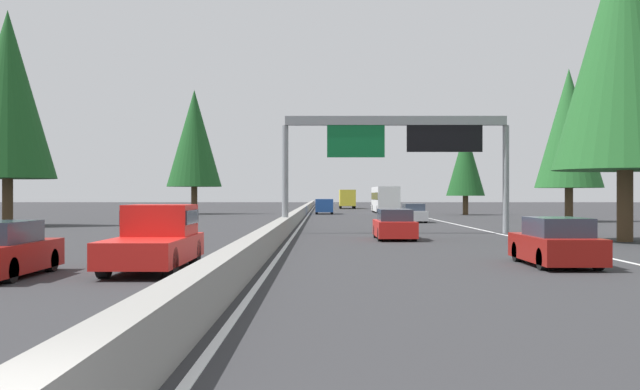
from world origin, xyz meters
TOP-DOWN VIEW (x-y plane):
  - ground_plane at (60.00, 0.00)m, footprint 320.00×320.00m
  - median_barrier at (80.00, 0.30)m, footprint 180.00×0.56m
  - shoulder_stripe_right at (70.00, -11.52)m, footprint 160.00×0.16m
  - shoulder_stripe_median at (70.00, -0.25)m, footprint 160.00×0.16m
  - sign_gantry_overhead at (38.07, -6.03)m, footprint 0.50×12.68m
  - sedan_far_center at (18.71, -8.86)m, footprint 4.40×1.80m
  - sedan_far_left at (32.27, -5.25)m, footprint 4.40×1.80m
  - sedan_near_center at (55.41, -8.92)m, footprint 4.40×1.80m
  - minivan_distant_a at (81.24, -1.98)m, footprint 5.00×1.95m
  - box_truck_mid_center at (115.04, -5.64)m, footprint 8.50×2.40m
  - bus_mid_right at (86.20, -9.23)m, footprint 11.50×2.55m
  - oncoming_near at (17.51, 3.00)m, footprint 5.60×2.00m
  - oncoming_far at (15.46, 6.60)m, footprint 4.40×1.80m
  - conifer_right_near at (30.66, -15.69)m, footprint 6.58×6.58m
  - conifer_right_mid at (57.28, -21.74)m, footprint 5.45×5.45m
  - conifer_right_far at (77.50, -17.17)m, footprint 4.12×4.12m
  - conifer_left_near at (48.05, 19.95)m, footprint 6.57×6.57m
  - conifer_left_mid at (81.36, 12.69)m, footprint 6.17×6.17m

SIDE VIEW (x-z plane):
  - ground_plane at x=60.00m, z-range 0.00..0.00m
  - shoulder_stripe_right at x=70.00m, z-range 0.00..0.01m
  - shoulder_stripe_median at x=70.00m, z-range 0.00..0.01m
  - median_barrier at x=80.00m, z-range 0.00..0.90m
  - sedan_far_center at x=18.71m, z-range -0.05..1.42m
  - sedan_far_left at x=32.27m, z-range -0.05..1.42m
  - sedan_near_center at x=55.41m, z-range -0.05..1.42m
  - oncoming_far at x=15.46m, z-range -0.05..1.42m
  - oncoming_near at x=17.51m, z-range -0.02..1.84m
  - minivan_distant_a at x=81.24m, z-range 0.11..1.80m
  - box_truck_mid_center at x=115.04m, z-range 0.14..3.09m
  - bus_mid_right at x=86.20m, z-range 0.17..3.27m
  - sign_gantry_overhead at x=38.07m, z-range 1.93..8.47m
  - conifer_right_far at x=77.50m, z-range 1.00..10.37m
  - conifer_right_mid at x=57.28m, z-range 1.34..13.72m
  - conifer_left_mid at x=81.36m, z-range 1.52..15.54m
  - conifer_left_near at x=48.05m, z-range 1.62..16.55m
  - conifer_right_near at x=30.66m, z-range 1.62..16.58m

